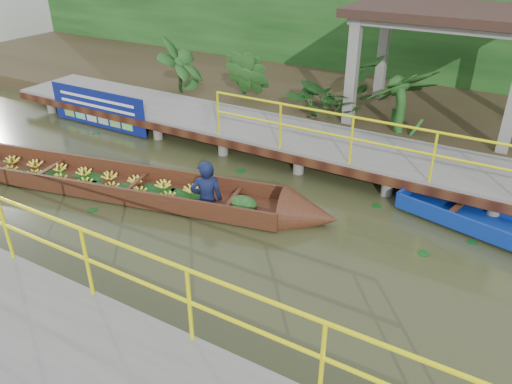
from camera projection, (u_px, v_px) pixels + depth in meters
The scene contains 9 objects.
ground at pixel (189, 216), 9.48m from camera, with size 80.00×80.00×0.00m, color #33361B.
land_strip at pixel (338, 98), 15.07m from camera, with size 30.00×8.00×0.45m, color #2F2817.
far_dock at pixel (275, 134), 11.85m from camera, with size 16.00×2.06×1.66m.
near_dock at pixel (35, 380), 5.70m from camera, with size 18.00×2.40×1.73m.
pavilion at pixel (448, 24), 11.60m from camera, with size 4.40×3.00×3.00m.
foliage_backdrop at pixel (372, 24), 16.13m from camera, with size 30.00×0.80×4.00m, color #133912.
vendor_boat at pixel (102, 178), 10.35m from camera, with size 10.44×3.17×2.19m.
blue_banner at pixel (98, 109), 13.23m from camera, with size 3.27×0.04×1.02m.
tropical_plants at pixel (394, 100), 11.97m from camera, with size 14.11×1.11×1.39m.
Camera 1 is at (5.19, -6.38, 4.91)m, focal length 35.00 mm.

